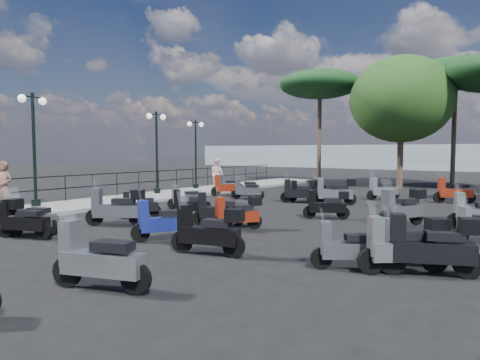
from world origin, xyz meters
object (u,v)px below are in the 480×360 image
Objects in this scene: scooter_8 at (139,206)px; broadleaf_tree at (402,99)px; lamp_post_2 at (196,149)px; scooter_23 at (382,190)px; scooter_4 at (246,188)px; scooter_11 at (303,192)px; scooter_14 at (218,211)px; scooter_5 at (227,187)px; woman at (4,188)px; scooter_2 at (117,208)px; scooter_30 at (409,243)px; scooter_7 at (31,218)px; scooter_28 at (480,212)px; scooter_19 at (208,232)px; pedestrian_far at (217,174)px; scooter_13 at (162,222)px; scooter_26 at (431,247)px; scooter_27 at (477,226)px; scooter_15 at (237,214)px; scooter_16 at (335,192)px; scooter_31 at (247,190)px; lamp_post_0 at (34,142)px; lamp_post_1 at (157,147)px; scooter_17 at (325,192)px; scooter_21 at (327,205)px; scooter_25 at (404,246)px; scooter_29 at (453,192)px; scooter_3 at (186,198)px; scooter_20 at (347,248)px; scooter_12 at (98,260)px; scooter_9 at (190,205)px; scooter_22 at (402,208)px; pine_2 at (320,85)px; scooter_6 at (23,221)px; pine_0 at (456,74)px.

broadleaf_tree is at bearing -72.63° from scooter_8.
lamp_post_2 is 10.55m from scooter_23.
scooter_4 is 3.47m from scooter_11.
scooter_5 is at bearing 1.52° from scooter_14.
scooter_8 is (3.76, 2.69, -0.65)m from woman.
scooter_2 is 1.27× the size of scooter_30.
scooter_7 is (-0.87, -2.23, -0.11)m from scooter_2.
scooter_28 reaches higher than scooter_7.
scooter_8 is 5.93m from scooter_19.
scooter_11 is at bearing -179.48° from pedestrian_far.
scooter_13 is (2.68, -0.68, -0.09)m from scooter_2.
scooter_27 is at bearing -28.02° from scooter_26.
scooter_15 is at bearing 44.05° from scooter_30.
scooter_23 reaches higher than scooter_8.
scooter_31 is at bearing 70.85° from scooter_16.
lamp_post_0 reaches higher than scooter_27.
lamp_post_1 is at bearing 100.02° from scooter_4.
scooter_21 is (2.15, -4.66, 0.02)m from scooter_17.
scooter_4 is 11.66m from scooter_7.
scooter_8 is 9.37m from scooter_25.
scooter_15 is 0.87× the size of scooter_29.
scooter_16 is 1.18× the size of scooter_31.
pedestrian_far is 1.13× the size of scooter_13.
scooter_21 reaches higher than scooter_3.
scooter_16 reaches higher than scooter_27.
scooter_17 is 1.00× the size of scooter_20.
pedestrian_far is 1.07× the size of scooter_29.
lamp_post_0 is at bearing 47.29° from scooter_12.
scooter_7 reaches higher than scooter_15.
scooter_30 is at bearing -93.25° from scooter_7.
scooter_13 reaches higher than scooter_15.
lamp_post_2 reaches higher than scooter_27.
pedestrian_far is at bearing -4.95° from scooter_9.
pine_2 is (-9.20, 13.75, 6.24)m from scooter_22.
scooter_13 is at bearing -42.20° from lamp_post_1.
scooter_3 is 0.73× the size of scooter_22.
scooter_19 reaches higher than scooter_23.
broadleaf_tree is at bearing 48.11° from lamp_post_0.
scooter_6 is 5.77m from scooter_15.
scooter_13 is 23.19m from pine_0.
scooter_7 is at bearing 154.18° from scooter_31.
scooter_15 is 3.02m from scooter_19.
pine_2 reaches higher than scooter_19.
woman is 6.42m from scooter_3.
scooter_6 is at bearing 66.30° from scooter_25.
scooter_4 is at bearing 35.91° from lamp_post_1.
scooter_4 is at bearing 75.88° from scooter_29.
scooter_2 is at bearing -100.90° from broadleaf_tree.
scooter_5 is at bearing 11.24° from scooter_20.
scooter_4 is 1.00× the size of scooter_25.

